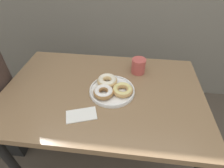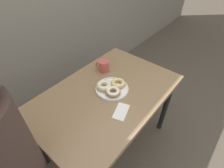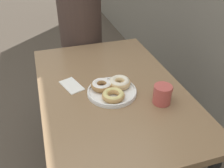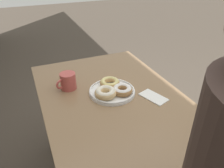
{
  "view_description": "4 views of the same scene",
  "coord_description": "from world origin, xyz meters",
  "px_view_note": "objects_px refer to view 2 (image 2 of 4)",
  "views": [
    {
      "loc": [
        0.15,
        -0.57,
        1.45
      ],
      "look_at": [
        0.06,
        0.18,
        0.81
      ],
      "focal_mm": 28.0,
      "sensor_mm": 36.0,
      "label": 1
    },
    {
      "loc": [
        -0.72,
        -0.47,
        1.71
      ],
      "look_at": [
        0.06,
        0.18,
        0.81
      ],
      "focal_mm": 28.0,
      "sensor_mm": 36.0,
      "label": 2
    },
    {
      "loc": [
        1.09,
        -0.14,
        1.53
      ],
      "look_at": [
        0.06,
        0.18,
        0.81
      ],
      "focal_mm": 40.0,
      "sensor_mm": 36.0,
      "label": 3
    },
    {
      "loc": [
        -0.91,
        0.59,
        1.44
      ],
      "look_at": [
        0.06,
        0.18,
        0.81
      ],
      "focal_mm": 35.0,
      "sensor_mm": 36.0,
      "label": 4
    }
  ],
  "objects_px": {
    "donut_plate": "(111,87)",
    "dining_table": "(106,100)",
    "coffee_mug": "(104,66)",
    "napkin": "(121,112)"
  },
  "relations": [
    {
      "from": "dining_table",
      "to": "donut_plate",
      "type": "distance_m",
      "value": 0.12
    },
    {
      "from": "donut_plate",
      "to": "napkin",
      "type": "bearing_deg",
      "value": -123.29
    },
    {
      "from": "donut_plate",
      "to": "dining_table",
      "type": "bearing_deg",
      "value": 170.5
    },
    {
      "from": "dining_table",
      "to": "coffee_mug",
      "type": "bearing_deg",
      "value": 45.26
    },
    {
      "from": "donut_plate",
      "to": "coffee_mug",
      "type": "xyz_separation_m",
      "value": [
        0.15,
        0.22,
        0.02
      ]
    },
    {
      "from": "donut_plate",
      "to": "coffee_mug",
      "type": "distance_m",
      "value": 0.27
    },
    {
      "from": "coffee_mug",
      "to": "napkin",
      "type": "distance_m",
      "value": 0.5
    },
    {
      "from": "coffee_mug",
      "to": "napkin",
      "type": "relative_size",
      "value": 0.72
    },
    {
      "from": "napkin",
      "to": "dining_table",
      "type": "bearing_deg",
      "value": 69.72
    },
    {
      "from": "dining_table",
      "to": "coffee_mug",
      "type": "height_order",
      "value": "coffee_mug"
    }
  ]
}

